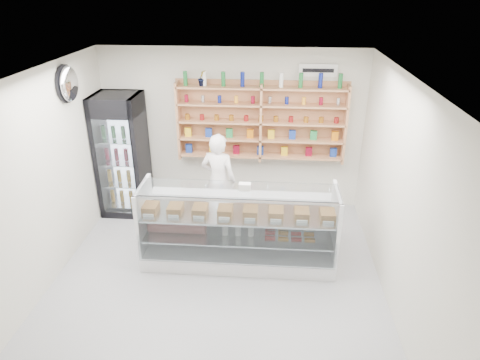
{
  "coord_description": "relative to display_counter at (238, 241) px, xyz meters",
  "views": [
    {
      "loc": [
        0.69,
        -4.59,
        3.78
      ],
      "look_at": [
        0.26,
        0.9,
        1.19
      ],
      "focal_mm": 32.0,
      "sensor_mm": 36.0,
      "label": 1
    }
  ],
  "objects": [
    {
      "name": "potted_plant",
      "position": [
        -0.73,
        1.7,
        1.99
      ],
      "size": [
        0.17,
        0.15,
        0.26
      ],
      "primitive_type": "imported",
      "rotation": [
        0.0,
        0.0,
        0.34
      ],
      "color": "#1E6626",
      "rests_on": "wall_shelving"
    },
    {
      "name": "drinks_cooler",
      "position": [
        -2.11,
        1.39,
        0.72
      ],
      "size": [
        0.76,
        0.74,
        2.1
      ],
      "rotation": [
        0.0,
        0.0,
        -0.0
      ],
      "color": "black",
      "rests_on": "floor"
    },
    {
      "name": "display_counter",
      "position": [
        0.0,
        0.0,
        0.0
      ],
      "size": [
        2.75,
        0.82,
        1.2
      ],
      "color": "white",
      "rests_on": "floor"
    },
    {
      "name": "shop_worker",
      "position": [
        -0.41,
        1.03,
        0.47
      ],
      "size": [
        0.66,
        0.52,
        1.61
      ],
      "primitive_type": "imported",
      "rotation": [
        0.0,
        0.0,
        2.9
      ],
      "color": "white",
      "rests_on": "floor"
    },
    {
      "name": "wall_shelving",
      "position": [
        0.24,
        1.7,
        1.26
      ],
      "size": [
        2.84,
        0.28,
        1.33
      ],
      "color": "tan",
      "rests_on": "back_wall"
    },
    {
      "name": "wall_sign",
      "position": [
        1.14,
        1.83,
        2.11
      ],
      "size": [
        0.62,
        0.03,
        0.2
      ],
      "primitive_type": "cube",
      "color": "white",
      "rests_on": "back_wall"
    },
    {
      "name": "security_mirror",
      "position": [
        -2.43,
        0.56,
        2.11
      ],
      "size": [
        0.15,
        0.5,
        0.5
      ],
      "primitive_type": "ellipsoid",
      "color": "silver",
      "rests_on": "left_wall"
    },
    {
      "name": "room",
      "position": [
        -0.26,
        -0.64,
        1.06
      ],
      "size": [
        5.0,
        5.0,
        5.0
      ],
      "color": "#9B9BA0",
      "rests_on": "ground"
    }
  ]
}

